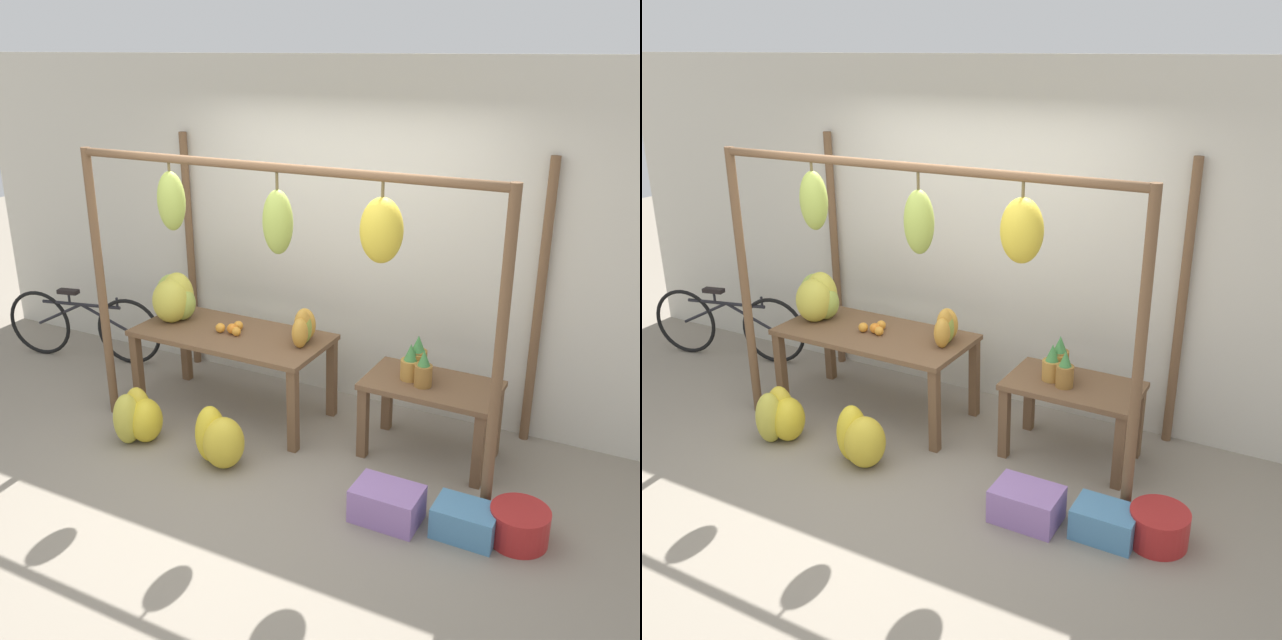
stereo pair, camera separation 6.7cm
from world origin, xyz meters
The scene contains 15 objects.
ground_plane centered at (0.00, 0.00, 0.00)m, with size 20.00×20.00×0.00m, color gray.
shop_wall_back centered at (0.00, 1.59, 1.40)m, with size 8.00×0.08×2.80m.
stall_awning centered at (0.08, 0.58, 1.57)m, with size 3.19×1.29×2.16m.
display_table_main centered at (-0.67, 0.83, 0.61)m, with size 1.58×0.74×0.70m.
display_table_side centered at (0.98, 0.92, 0.47)m, with size 0.96×0.56×0.59m.
banana_pile_on_table centered at (-1.27, 0.87, 0.88)m, with size 0.45×0.47×0.40m.
orange_pile centered at (-0.67, 0.82, 0.74)m, with size 0.23×0.19×0.08m.
pineapple_cluster centered at (0.86, 0.93, 0.72)m, with size 0.26×0.28×0.31m.
banana_pile_ground_left centered at (-1.07, 0.10, 0.19)m, with size 0.40×0.41×0.42m.
banana_pile_ground_right centered at (-0.32, 0.10, 0.21)m, with size 0.47×0.39×0.44m.
fruit_crate_white centered at (1.01, 0.06, 0.12)m, with size 0.43×0.30×0.23m.
blue_bucket centered at (1.81, 0.23, 0.11)m, with size 0.36×0.36×0.22m.
parked_bicycle centered at (-2.56, 1.06, 0.34)m, with size 1.57×0.41×0.70m.
papaya_pile centered at (-0.06, 0.91, 0.83)m, with size 0.22×0.32×0.28m.
fruit_crate_purple centered at (1.50, 0.13, 0.10)m, with size 0.39×0.27×0.21m.
Camera 1 is at (2.40, -3.53, 2.84)m, focal length 40.00 mm.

